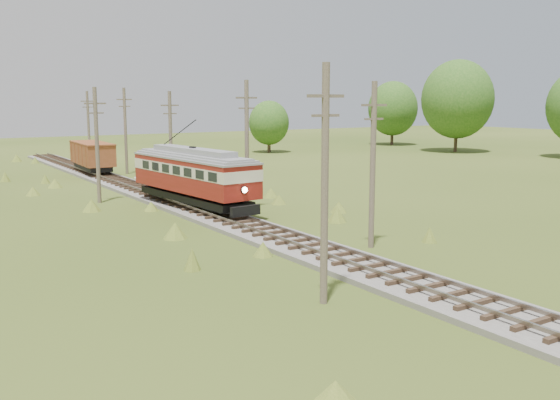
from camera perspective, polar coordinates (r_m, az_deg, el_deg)
railbed_main at (r=44.78m, az=-8.46°, el=-0.56°), size 3.60×96.00×0.57m
streetcar at (r=43.44m, az=-7.95°, el=2.48°), size 4.06×12.81×5.80m
gondola at (r=66.59m, az=-16.79°, el=3.96°), size 3.18×8.66×2.83m
gravel_pile at (r=63.56m, az=-11.59°, el=2.56°), size 3.43×3.64×1.25m
utility_pole_r_2 at (r=32.43m, az=8.48°, el=3.31°), size 1.60×0.30×8.60m
utility_pole_r_3 at (r=43.00m, az=-3.05°, el=5.09°), size 1.60×0.30×9.00m
utility_pole_r_4 at (r=54.63m, az=-9.97°, el=5.50°), size 1.60×0.30×8.40m
utility_pole_r_5 at (r=66.92m, az=-13.95°, el=6.24°), size 1.60×0.30×8.90m
utility_pole_r_6 at (r=79.29m, az=-17.10°, el=6.44°), size 1.60×0.30×8.70m
utility_pole_l_a at (r=23.09m, az=4.12°, el=1.57°), size 1.60×0.30×9.00m
utility_pole_l_b at (r=48.37m, az=-16.39°, el=4.94°), size 1.60×0.30×8.60m
tree_right_4 at (r=96.46m, az=15.92°, el=8.85°), size 10.50×10.50×13.53m
tree_right_5 at (r=109.16m, az=10.27°, el=8.23°), size 8.40×8.40×10.82m
tree_mid_b at (r=91.89m, az=-1.01°, el=7.07°), size 5.88×5.88×7.57m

